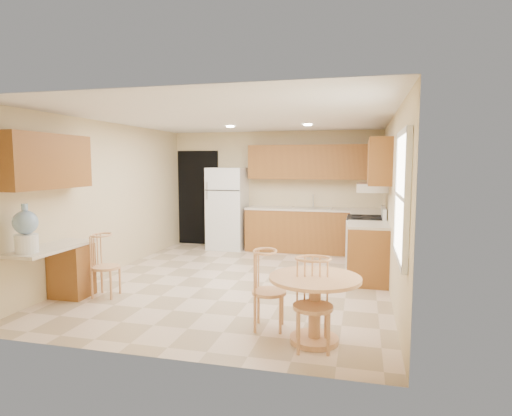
% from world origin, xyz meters
% --- Properties ---
extents(floor, '(5.50, 5.50, 0.00)m').
position_xyz_m(floor, '(0.00, 0.00, 0.00)').
color(floor, beige).
rests_on(floor, ground).
extents(ceiling, '(4.50, 5.50, 0.02)m').
position_xyz_m(ceiling, '(0.00, 0.00, 2.50)').
color(ceiling, white).
rests_on(ceiling, wall_back).
extents(wall_back, '(4.50, 0.02, 2.50)m').
position_xyz_m(wall_back, '(0.00, 2.75, 1.25)').
color(wall_back, '#D1BB8D').
rests_on(wall_back, floor).
extents(wall_front, '(4.50, 0.02, 2.50)m').
position_xyz_m(wall_front, '(0.00, -2.75, 1.25)').
color(wall_front, '#D1BB8D').
rests_on(wall_front, floor).
extents(wall_left, '(0.02, 5.50, 2.50)m').
position_xyz_m(wall_left, '(-2.25, 0.00, 1.25)').
color(wall_left, '#D1BB8D').
rests_on(wall_left, floor).
extents(wall_right, '(0.02, 5.50, 2.50)m').
position_xyz_m(wall_right, '(2.25, 0.00, 1.25)').
color(wall_right, '#D1BB8D').
rests_on(wall_right, floor).
extents(doorway, '(0.90, 0.02, 2.10)m').
position_xyz_m(doorway, '(-1.75, 2.73, 1.05)').
color(doorway, black).
rests_on(doorway, floor).
extents(base_cab_back, '(2.75, 0.60, 0.87)m').
position_xyz_m(base_cab_back, '(0.88, 2.45, 0.43)').
color(base_cab_back, '#995D27').
rests_on(base_cab_back, floor).
extents(counter_back, '(2.75, 0.63, 0.04)m').
position_xyz_m(counter_back, '(0.88, 2.45, 0.89)').
color(counter_back, beige).
rests_on(counter_back, base_cab_back).
extents(base_cab_right_a, '(0.60, 0.59, 0.87)m').
position_xyz_m(base_cab_right_a, '(1.95, 1.85, 0.43)').
color(base_cab_right_a, '#995D27').
rests_on(base_cab_right_a, floor).
extents(counter_right_a, '(0.63, 0.59, 0.04)m').
position_xyz_m(counter_right_a, '(1.95, 1.85, 0.89)').
color(counter_right_a, beige).
rests_on(counter_right_a, base_cab_right_a).
extents(base_cab_right_b, '(0.60, 0.80, 0.87)m').
position_xyz_m(base_cab_right_b, '(1.95, 0.40, 0.43)').
color(base_cab_right_b, '#995D27').
rests_on(base_cab_right_b, floor).
extents(counter_right_b, '(0.63, 0.80, 0.04)m').
position_xyz_m(counter_right_b, '(1.95, 0.40, 0.89)').
color(counter_right_b, beige).
rests_on(counter_right_b, base_cab_right_b).
extents(upper_cab_back, '(2.75, 0.33, 0.70)m').
position_xyz_m(upper_cab_back, '(0.88, 2.58, 1.85)').
color(upper_cab_back, '#995D27').
rests_on(upper_cab_back, wall_back).
extents(upper_cab_right, '(0.33, 2.42, 0.70)m').
position_xyz_m(upper_cab_right, '(2.08, 1.21, 1.85)').
color(upper_cab_right, '#995D27').
rests_on(upper_cab_right, wall_right).
extents(upper_cab_left, '(0.33, 1.40, 0.70)m').
position_xyz_m(upper_cab_left, '(-2.08, -1.60, 1.85)').
color(upper_cab_left, '#995D27').
rests_on(upper_cab_left, wall_left).
extents(sink, '(0.78, 0.44, 0.01)m').
position_xyz_m(sink, '(0.85, 2.45, 0.91)').
color(sink, silver).
rests_on(sink, counter_back).
extents(range_hood, '(0.50, 0.76, 0.14)m').
position_xyz_m(range_hood, '(2.00, 1.18, 1.42)').
color(range_hood, silver).
rests_on(range_hood, upper_cab_right).
extents(desk_pedestal, '(0.48, 0.42, 0.72)m').
position_xyz_m(desk_pedestal, '(-2.00, -1.32, 0.36)').
color(desk_pedestal, '#995D27').
rests_on(desk_pedestal, floor).
extents(desk_top, '(0.50, 1.20, 0.04)m').
position_xyz_m(desk_top, '(-2.00, -1.70, 0.75)').
color(desk_top, beige).
rests_on(desk_top, desk_pedestal).
extents(window, '(0.06, 1.12, 1.30)m').
position_xyz_m(window, '(2.23, -1.85, 1.50)').
color(window, white).
rests_on(window, wall_right).
extents(can_light_a, '(0.14, 0.14, 0.02)m').
position_xyz_m(can_light_a, '(-0.50, 1.20, 2.48)').
color(can_light_a, white).
rests_on(can_light_a, ceiling).
extents(can_light_b, '(0.14, 0.14, 0.02)m').
position_xyz_m(can_light_b, '(0.90, 1.20, 2.48)').
color(can_light_b, white).
rests_on(can_light_b, ceiling).
extents(refrigerator, '(0.76, 0.74, 1.73)m').
position_xyz_m(refrigerator, '(-0.95, 2.40, 0.87)').
color(refrigerator, white).
rests_on(refrigerator, floor).
extents(stove, '(0.65, 0.76, 1.09)m').
position_xyz_m(stove, '(1.92, 1.18, 0.47)').
color(stove, white).
rests_on(stove, floor).
extents(dining_table, '(0.93, 0.93, 0.69)m').
position_xyz_m(dining_table, '(1.40, -2.04, 0.45)').
color(dining_table, '#E4A772').
rests_on(dining_table, floor).
extents(chair_table_a, '(0.38, 0.50, 0.87)m').
position_xyz_m(chair_table_a, '(0.87, -1.87, 0.53)').
color(chair_table_a, '#E4A772').
rests_on(chair_table_a, floor).
extents(chair_table_b, '(0.40, 0.41, 0.90)m').
position_xyz_m(chair_table_b, '(1.40, -2.29, 0.55)').
color(chair_table_b, '#E4A772').
rests_on(chair_table_b, floor).
extents(chair_desk, '(0.38, 0.49, 0.85)m').
position_xyz_m(chair_desk, '(-1.55, -1.28, 0.52)').
color(chair_desk, '#E4A772').
rests_on(chair_desk, floor).
extents(water_crock, '(0.28, 0.28, 0.58)m').
position_xyz_m(water_crock, '(-2.00, -2.09, 1.03)').
color(water_crock, white).
rests_on(water_crock, desk_top).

